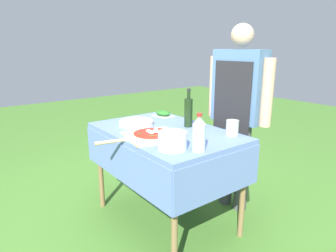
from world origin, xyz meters
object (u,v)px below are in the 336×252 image
object	(u,v)px
pizza_on_peel	(151,135)
person_cook	(238,105)
prep_table	(165,142)
plate_stack	(136,123)
water_bottle	(199,134)
oil_bottle	(188,112)
herb_container	(163,113)
mixing_tub	(172,141)
sauce_jar	(232,129)

from	to	relation	value
pizza_on_peel	person_cook	bearing A→B (deg)	95.42
prep_table	plate_stack	bearing A→B (deg)	-162.06
prep_table	water_bottle	distance (m)	0.54
oil_bottle	plate_stack	world-z (taller)	oil_bottle
herb_container	mixing_tub	distance (m)	0.90
herb_container	plate_stack	world-z (taller)	herb_container
pizza_on_peel	water_bottle	size ratio (longest dim) A/B	2.60
water_bottle	herb_container	world-z (taller)	water_bottle
prep_table	pizza_on_peel	world-z (taller)	pizza_on_peel
plate_stack	sauce_jar	distance (m)	0.77
herb_container	mixing_tub	size ratio (longest dim) A/B	1.08
pizza_on_peel	water_bottle	bearing A→B (deg)	21.48
herb_container	sauce_jar	distance (m)	0.78
prep_table	water_bottle	size ratio (longest dim) A/B	4.93
pizza_on_peel	sauce_jar	size ratio (longest dim) A/B	5.57
oil_bottle	herb_container	world-z (taller)	oil_bottle
mixing_tub	sauce_jar	distance (m)	0.52
herb_container	plate_stack	size ratio (longest dim) A/B	0.69
prep_table	mixing_tub	size ratio (longest dim) A/B	6.47
prep_table	oil_bottle	bearing A→B (deg)	83.17
prep_table	mixing_tub	distance (m)	0.45
person_cook	herb_container	bearing A→B (deg)	24.79
plate_stack	pizza_on_peel	bearing A→B (deg)	-14.98
water_bottle	sauce_jar	bearing A→B (deg)	103.24
mixing_tub	water_bottle	bearing A→B (deg)	40.48
mixing_tub	sauce_jar	xyz separation A→B (m)	(0.03, 0.52, -0.01)
water_bottle	sauce_jar	xyz separation A→B (m)	(-0.10, 0.41, -0.06)
prep_table	mixing_tub	bearing A→B (deg)	-31.02
person_cook	sauce_jar	bearing A→B (deg)	118.02
oil_bottle	sauce_jar	world-z (taller)	oil_bottle
person_cook	herb_container	xyz separation A→B (m)	(-0.56, -0.35, -0.12)
pizza_on_peel	sauce_jar	distance (m)	0.57
pizza_on_peel	herb_container	size ratio (longest dim) A/B	3.16
mixing_tub	plate_stack	world-z (taller)	mixing_tub
mixing_tub	oil_bottle	bearing A→B (deg)	128.75
prep_table	pizza_on_peel	distance (m)	0.22
oil_bottle	sauce_jar	xyz separation A→B (m)	(0.37, 0.09, -0.07)
prep_table	sauce_jar	bearing A→B (deg)	37.13
water_bottle	oil_bottle	bearing A→B (deg)	145.33
oil_bottle	plate_stack	distance (m)	0.43
water_bottle	plate_stack	bearing A→B (deg)	177.95
oil_bottle	plate_stack	size ratio (longest dim) A/B	1.08
prep_table	person_cook	xyz separation A→B (m)	(0.17, 0.61, 0.24)
sauce_jar	pizza_on_peel	bearing A→B (deg)	-123.13
person_cook	sauce_jar	distance (m)	0.40
oil_bottle	herb_container	xyz separation A→B (m)	(-0.41, 0.06, -0.09)
person_cook	oil_bottle	world-z (taller)	person_cook
water_bottle	plate_stack	xyz separation A→B (m)	(-0.76, 0.03, -0.09)
plate_stack	mixing_tub	bearing A→B (deg)	-11.67
pizza_on_peel	oil_bottle	bearing A→B (deg)	110.22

